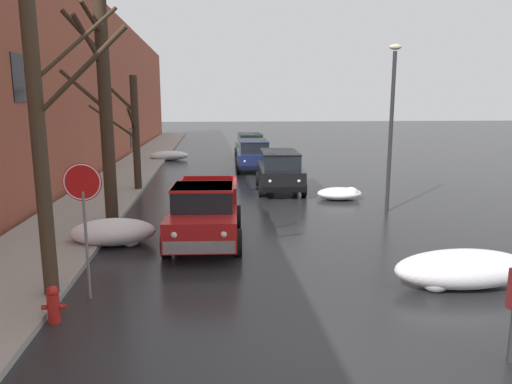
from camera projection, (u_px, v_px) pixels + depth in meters
name	position (u px, v px, depth m)	size (l,w,h in m)	color
ground_plane	(302.00, 364.00, 7.17)	(200.00, 200.00, 0.00)	#232326
left_sidewalk_slab	(121.00, 180.00, 24.16)	(3.07, 80.00, 0.14)	gray
brick_townhouse_facade	(74.00, 80.00, 23.02)	(0.63, 80.00, 10.19)	#9E4C38
snow_bank_near_corner_left	(169.00, 156.00, 33.02)	(2.76, 1.21, 0.67)	white
snow_bank_along_left_kerb	(341.00, 193.00, 19.48)	(1.88, 1.34, 0.55)	white
snow_bank_mid_block_left	(114.00, 232.00, 13.20)	(2.38, 1.46, 0.73)	white
snow_bank_near_corner_right	(461.00, 269.00, 10.10)	(3.08, 1.27, 0.83)	white
bare_tree_at_the_corner	(40.00, 130.00, 8.91)	(2.92, 1.24, 6.56)	#423323
bare_tree_second_along_sidewalk	(104.00, 105.00, 14.74)	(1.54, 1.67, 7.45)	#382B1E
bare_tree_mid_block	(134.00, 130.00, 20.77)	(1.93, 2.50, 5.19)	#382B1E
pickup_truck_red_approaching_near_lane	(205.00, 212.00, 13.39)	(2.30, 4.98, 1.76)	red
suv_black_parked_kerbside_close	(280.00, 169.00, 21.33)	(2.27, 4.74, 1.82)	black
suv_darkblue_parked_kerbside_mid	(253.00, 154.00, 27.92)	(2.24, 4.76, 1.82)	navy
suv_green_parked_far_down_block	(250.00, 145.00, 34.14)	(2.09, 4.38, 1.82)	#1E5633
fire_hydrant	(53.00, 304.00, 8.46)	(0.42, 0.22, 0.71)	#B21E19
stop_sign_at_corner	(83.00, 195.00, 9.17)	(0.76, 0.06, 2.82)	slate
street_lamp_post	(391.00, 121.00, 16.68)	(0.44, 0.24, 6.01)	#28282D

